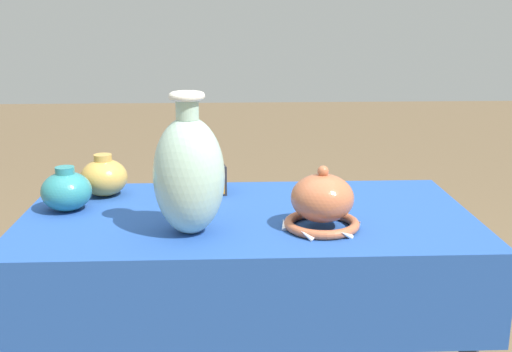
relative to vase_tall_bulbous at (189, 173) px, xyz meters
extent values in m
cylinder|color=#38383D|center=(-0.36, 0.37, -0.53)|extent=(0.04, 0.04, 0.71)
cylinder|color=#38383D|center=(0.63, 0.37, -0.53)|extent=(0.04, 0.04, 0.71)
cube|color=#38383D|center=(0.13, 0.14, -0.16)|extent=(1.10, 0.57, 0.03)
cube|color=#234C9E|center=(0.13, 0.14, -0.14)|extent=(1.12, 0.59, 0.01)
cube|color=#234C9E|center=(0.13, -0.16, -0.25)|extent=(1.12, 0.01, 0.22)
ellipsoid|color=#A8CCB7|center=(0.00, 0.00, -0.01)|extent=(0.16, 0.16, 0.27)
cylinder|color=#A8CCB7|center=(0.00, 0.00, 0.15)|extent=(0.05, 0.05, 0.05)
torus|color=white|center=(0.00, 0.00, 0.17)|extent=(0.08, 0.08, 0.02)
torus|color=#BC6642|center=(0.30, 0.02, -0.13)|extent=(0.18, 0.18, 0.02)
ellipsoid|color=#BC6642|center=(0.30, 0.02, -0.07)|extent=(0.15, 0.15, 0.11)
sphere|color=#BC6642|center=(0.30, 0.02, 0.00)|extent=(0.03, 0.03, 0.03)
cone|color=white|center=(0.39, 0.02, -0.13)|extent=(0.01, 0.04, 0.03)
cone|color=white|center=(0.35, 0.09, -0.13)|extent=(0.04, 0.03, 0.03)
cone|color=white|center=(0.26, 0.09, -0.13)|extent=(0.04, 0.03, 0.03)
cone|color=white|center=(0.22, 0.02, -0.13)|extent=(0.01, 0.04, 0.03)
cone|color=white|center=(0.26, -0.06, -0.13)|extent=(0.04, 0.03, 0.03)
cone|color=white|center=(0.35, -0.06, -0.13)|extent=(0.04, 0.03, 0.03)
cube|color=#232328|center=(0.01, 0.33, -0.10)|extent=(0.14, 0.12, 0.08)
cube|color=orange|center=(0.02, 0.28, -0.10)|extent=(0.11, 0.03, 0.07)
ellipsoid|color=teal|center=(-0.32, 0.18, -0.09)|extent=(0.13, 0.13, 0.10)
cylinder|color=teal|center=(-0.32, 0.18, -0.04)|extent=(0.05, 0.05, 0.02)
ellipsoid|color=gold|center=(-0.25, 0.31, -0.09)|extent=(0.13, 0.13, 0.10)
cylinder|color=gold|center=(-0.25, 0.31, -0.03)|extent=(0.05, 0.05, 0.02)
camera|label=1|loc=(0.09, -1.39, 0.36)|focal=45.00mm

